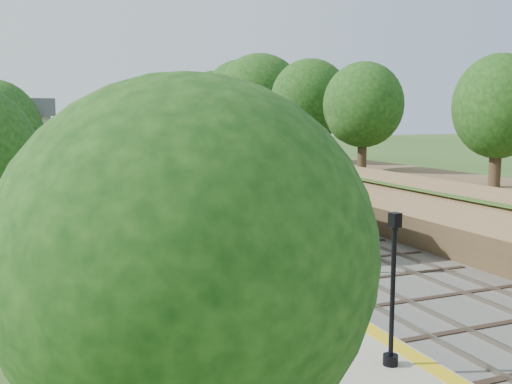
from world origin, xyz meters
name	(u,v)px	position (x,y,z in m)	size (l,w,h in m)	color
ground	(425,327)	(0.00, 0.00, 0.00)	(320.00, 320.00, 0.00)	#2D4C19
trackbed	(139,168)	(2.00, 60.00, 0.07)	(9.50, 170.00, 0.28)	#4C4944
platform	(159,237)	(-5.20, 16.00, 0.19)	(6.40, 68.00, 0.38)	gray
yellow_stripe	(208,230)	(-2.35, 16.00, 0.39)	(0.55, 68.00, 0.01)	gold
embankment	(200,152)	(10.35, 60.00, 1.95)	(10.64, 170.00, 11.70)	brown
signal_gantry	(150,132)	(2.47, 54.99, 4.82)	(8.40, 0.38, 6.20)	slate
trees_behind_platform	(37,156)	(-11.17, 20.67, 4.53)	(7.82, 53.32, 7.21)	#332316
train	(109,147)	(0.00, 73.04, 2.13)	(2.81, 132.15, 4.13)	black
lamppost_mid	(392,298)	(-3.25, -2.68, 2.17)	(0.40, 0.40, 4.01)	black
lamppost_far	(214,207)	(-3.65, 10.89, 2.54)	(0.48, 0.48, 4.84)	black
signal_platform	(257,188)	(-2.90, 7.31, 3.83)	(0.33, 0.26, 5.61)	slate
signal_farside	(273,153)	(6.20, 26.29, 3.97)	(0.35, 0.27, 6.31)	slate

